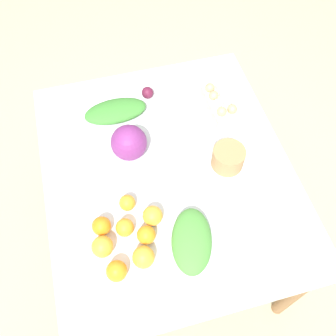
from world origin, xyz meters
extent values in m
plane|color=#C6B289|center=(0.00, 0.00, 0.00)|extent=(8.00, 8.00, 0.00)
cube|color=silver|center=(0.00, 0.00, 0.74)|extent=(1.22, 1.04, 0.03)
cylinder|color=olive|center=(-0.55, -0.46, 0.36)|extent=(0.06, 0.06, 0.72)
cylinder|color=olive|center=(0.55, -0.46, 0.36)|extent=(0.06, 0.06, 0.72)
cylinder|color=olive|center=(0.55, 0.46, 0.36)|extent=(0.06, 0.06, 0.72)
sphere|color=#7A2D75|center=(0.13, 0.14, 0.83)|extent=(0.15, 0.15, 0.15)
cube|color=beige|center=(0.27, -0.32, 0.78)|extent=(0.24, 0.12, 0.06)
sphere|color=tan|center=(0.19, -0.35, 0.82)|extent=(0.04, 0.04, 0.04)
sphere|color=white|center=(0.24, -0.35, 0.82)|extent=(0.04, 0.04, 0.04)
sphere|color=white|center=(0.29, -0.35, 0.82)|extent=(0.04, 0.04, 0.04)
sphere|color=white|center=(0.34, -0.34, 0.82)|extent=(0.04, 0.04, 0.04)
sphere|color=tan|center=(0.19, -0.30, 0.82)|extent=(0.04, 0.04, 0.04)
sphere|color=white|center=(0.24, -0.30, 0.82)|extent=(0.04, 0.04, 0.04)
sphere|color=tan|center=(0.29, -0.30, 0.82)|extent=(0.04, 0.04, 0.04)
sphere|color=tan|center=(0.34, -0.29, 0.82)|extent=(0.04, 0.04, 0.04)
cylinder|color=#A87F51|center=(-0.03, -0.25, 0.80)|extent=(0.14, 0.14, 0.09)
ellipsoid|color=#4C933D|center=(-0.34, 0.00, 0.79)|extent=(0.30, 0.22, 0.07)
ellipsoid|color=#3D8433|center=(0.35, 0.16, 0.78)|extent=(0.15, 0.29, 0.06)
sphere|color=#5B1933|center=(0.43, -0.01, 0.78)|extent=(0.06, 0.06, 0.06)
sphere|color=orange|center=(-0.19, 0.31, 0.79)|extent=(0.07, 0.07, 0.07)
sphere|color=orange|center=(-0.22, 0.23, 0.79)|extent=(0.07, 0.07, 0.07)
sphere|color=orange|center=(-0.12, 0.20, 0.78)|extent=(0.07, 0.07, 0.07)
sphere|color=#F9A833|center=(-0.36, 0.19, 0.79)|extent=(0.08, 0.08, 0.08)
sphere|color=orange|center=(-0.38, 0.29, 0.79)|extent=(0.08, 0.08, 0.08)
sphere|color=#F9A833|center=(-0.28, 0.32, 0.79)|extent=(0.08, 0.08, 0.08)
sphere|color=#F9A833|center=(-0.20, 0.12, 0.79)|extent=(0.08, 0.08, 0.08)
sphere|color=orange|center=(-0.27, 0.16, 0.79)|extent=(0.07, 0.07, 0.07)
camera|label=1|loc=(-0.80, 0.21, 2.11)|focal=40.00mm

